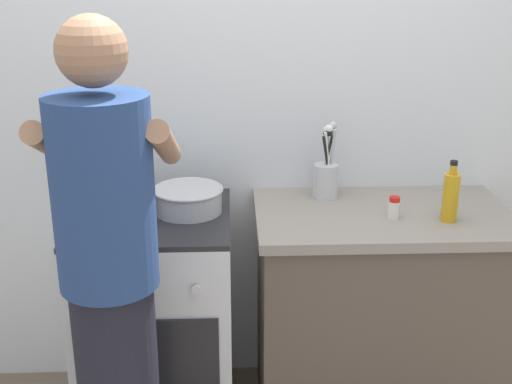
% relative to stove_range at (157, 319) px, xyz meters
% --- Properties ---
extents(back_wall, '(3.20, 0.10, 2.50)m').
position_rel_stove_range_xyz_m(back_wall, '(0.55, 0.35, 0.80)').
color(back_wall, silver).
rests_on(back_wall, ground).
extents(countertop, '(1.00, 0.60, 0.90)m').
position_rel_stove_range_xyz_m(countertop, '(0.90, 0.00, 0.00)').
color(countertop, brown).
rests_on(countertop, ground).
extents(stove_range, '(0.60, 0.62, 0.90)m').
position_rel_stove_range_xyz_m(stove_range, '(0.00, 0.00, 0.00)').
color(stove_range, silver).
rests_on(stove_range, ground).
extents(pot, '(0.28, 0.21, 0.12)m').
position_rel_stove_range_xyz_m(pot, '(-0.14, -0.03, 0.51)').
color(pot, '#38383D').
rests_on(pot, stove_range).
extents(mixing_bowl, '(0.27, 0.27, 0.10)m').
position_rel_stove_range_xyz_m(mixing_bowl, '(0.14, 0.04, 0.50)').
color(mixing_bowl, '#B7B7BC').
rests_on(mixing_bowl, stove_range).
extents(utensil_crock, '(0.10, 0.10, 0.32)m').
position_rel_stove_range_xyz_m(utensil_crock, '(0.69, 0.18, 0.55)').
color(utensil_crock, silver).
rests_on(utensil_crock, countertop).
extents(spice_bottle, '(0.04, 0.04, 0.09)m').
position_rel_stove_range_xyz_m(spice_bottle, '(0.92, -0.06, 0.49)').
color(spice_bottle, silver).
rests_on(spice_bottle, countertop).
extents(oil_bottle, '(0.06, 0.06, 0.24)m').
position_rel_stove_range_xyz_m(oil_bottle, '(1.12, -0.10, 0.55)').
color(oil_bottle, gold).
rests_on(oil_bottle, countertop).
extents(person, '(0.41, 0.50, 1.70)m').
position_rel_stove_range_xyz_m(person, '(-0.07, -0.55, 0.41)').
color(person, black).
rests_on(person, ground).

